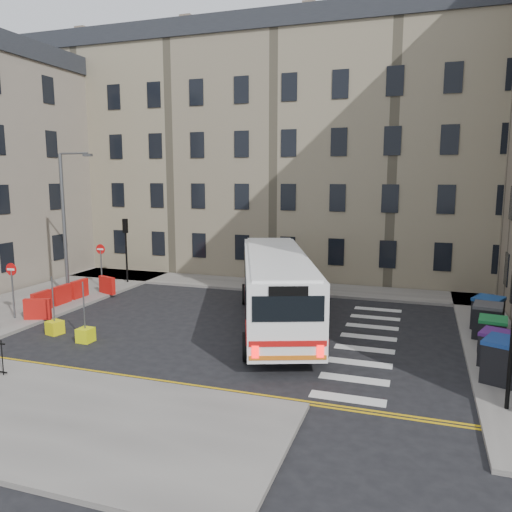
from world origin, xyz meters
The scene contains 18 objects.
ground centered at (0.00, 0.00, 0.00)m, with size 120.00×120.00×0.00m, color black.
pavement_north centered at (-6.00, 8.60, 0.07)m, with size 36.00×3.20×0.15m, color slate.
pavement_east centered at (9.00, 4.00, 0.07)m, with size 2.40×26.00×0.15m, color slate.
pavement_west centered at (-14.00, 1.00, 0.07)m, with size 6.00×22.00×0.15m, color slate.
terrace_north centered at (-7.00, 15.50, 8.62)m, with size 38.30×10.80×17.20m.
traffic_light_nw centered at (-12.00, 6.50, 2.87)m, with size 0.28×0.22×4.10m.
streetlamp centered at (-13.00, 2.00, 4.34)m, with size 0.50×0.22×8.14m.
no_entry_north centered at (-12.50, 4.50, 2.08)m, with size 0.60×0.08×3.00m.
no_entry_south centered at (-12.50, -2.50, 2.08)m, with size 0.60×0.08×3.00m.
roadworks_barriers centered at (-11.84, 0.50, 0.65)m, with size 1.66×6.26×1.00m.
bus centered at (-0.29, 0.65, 1.94)m, with size 6.82×12.50×3.35m.
wheelie_bin_a centered at (8.74, -3.35, 0.88)m, with size 1.55×1.65×1.45m.
wheelie_bin_b centered at (8.71, -1.82, 0.79)m, with size 1.33×1.42×1.26m.
wheelie_bin_c centered at (8.80, -0.14, 0.81)m, with size 1.18×1.31×1.30m.
wheelie_bin_d centered at (8.81, 1.55, 0.88)m, with size 1.34×1.48×1.45m.
wheelie_bin_e centered at (8.97, 2.88, 0.88)m, with size 1.56×1.65×1.44m.
bollard_yellow centered at (-7.30, -4.01, 0.30)m, with size 0.60×0.60×0.60m, color #DCE60C.
bollard_chevron centered at (-9.26, -3.54, 0.30)m, with size 0.60×0.60×0.60m, color yellow.
Camera 1 is at (5.93, -20.96, 6.93)m, focal length 35.00 mm.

